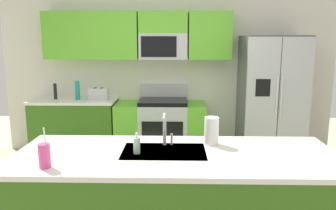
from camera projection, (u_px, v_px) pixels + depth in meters
kitchen_wall_unit at (159, 60)px, 5.29m from camera, size 5.20×0.43×2.60m
back_counter at (75, 128)px, 5.23m from camera, size 1.28×0.63×0.90m
range_oven at (161, 129)px, 5.21m from camera, size 1.36×0.61×1.10m
refrigerator at (271, 99)px, 5.01m from camera, size 0.90×0.76×1.85m
island_counter at (176, 205)px, 2.79m from camera, size 2.59×0.99×0.90m
toaster at (99, 94)px, 5.07m from camera, size 0.28×0.16×0.18m
pepper_mill at (55, 91)px, 5.13m from camera, size 0.05×0.05×0.24m
bottle_teal at (77, 90)px, 5.06m from camera, size 0.07×0.07×0.29m
sink_faucet at (165, 127)px, 2.87m from camera, size 0.08×0.21×0.28m
drink_cup_pink at (44, 155)px, 2.39m from camera, size 0.08×0.08×0.30m
soap_dispenser at (137, 145)px, 2.69m from camera, size 0.06×0.06×0.17m
paper_towel_roll at (212, 131)px, 2.92m from camera, size 0.12×0.12×0.24m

